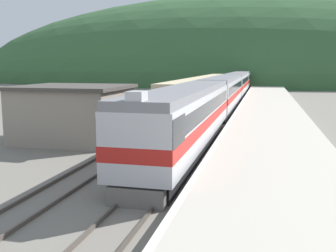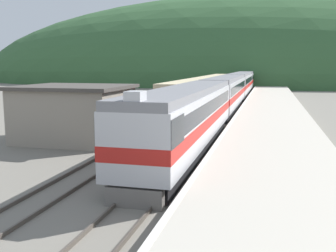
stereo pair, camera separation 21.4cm
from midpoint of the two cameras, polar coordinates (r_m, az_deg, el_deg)
The scene contains 11 objects.
track_main at distance 66.97m, azimuth 10.41°, elevation 4.20°, with size 1.52×180.00×0.16m.
track_siding at distance 67.35m, azimuth 7.14°, elevation 4.30°, with size 1.51×180.00×0.16m.
platform at distance 46.86m, azimuth 14.93°, elevation 2.54°, with size 6.60×140.00×0.88m.
distant_hills at distance 128.50m, azimuth 12.41°, elevation 6.26°, with size 189.37×85.22×53.34m.
station_shed at distance 28.60m, azimuth -13.17°, elevation 1.87°, with size 7.48×6.66×3.92m.
express_train_lead_car at distance 24.05m, azimuth 3.09°, elevation 1.34°, with size 2.96×20.64×4.39m.
carriage_second at distance 45.76m, azimuth 8.56°, elevation 4.81°, with size 2.95×21.20×4.03m.
carriage_third at distance 67.73m, azimuth 10.52°, elevation 6.04°, with size 2.95×21.20×4.03m.
carriage_fourth at distance 89.75m, azimuth 11.52°, elevation 6.66°, with size 2.95×21.20×4.03m.
carriage_fifth at distance 111.80m, azimuth 12.13°, elevation 7.04°, with size 2.95×21.20×4.03m.
siding_train at distance 55.94m, azimuth 5.66°, elevation 5.26°, with size 2.90×42.81×3.65m.
Camera 2 is at (4.79, 3.43, 5.34)m, focal length 42.00 mm.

